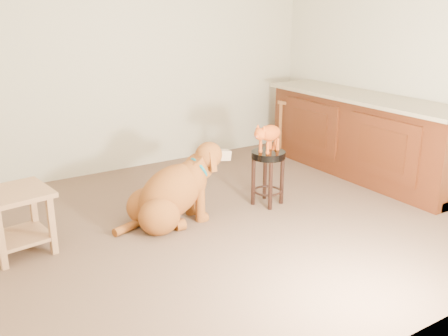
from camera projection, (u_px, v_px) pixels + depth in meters
floor at (236, 219)px, 4.66m from camera, size 4.50×4.00×0.01m
room_shell at (238, 34)px, 4.13m from camera, size 4.54×4.04×2.62m
cabinet_run at (362, 138)px, 5.75m from camera, size 0.70×2.56×0.94m
padded_stool at (268, 167)px, 4.89m from camera, size 0.36×0.36×0.55m
wood_stool at (298, 127)px, 6.53m from camera, size 0.48×0.48×0.73m
side_table at (17, 212)px, 3.93m from camera, size 0.57×0.57×0.53m
golden_retriever at (172, 194)px, 4.49m from camera, size 1.20×0.59×0.76m
tabby_kitten at (268, 134)px, 4.78m from camera, size 0.46×0.31×0.32m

